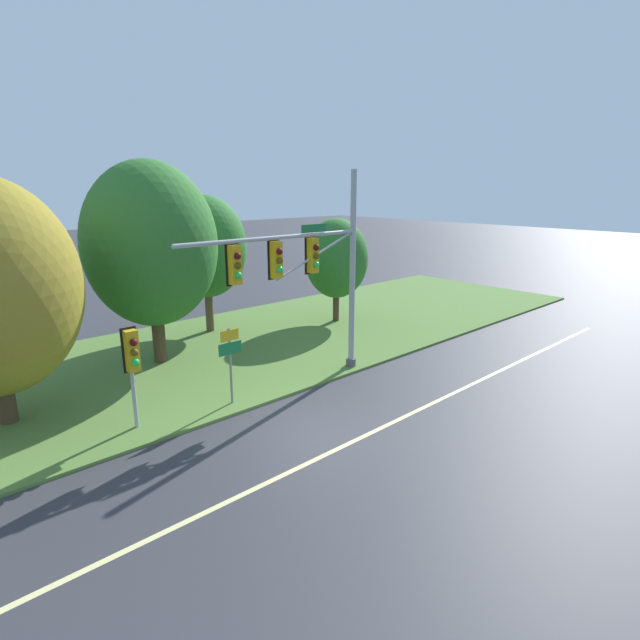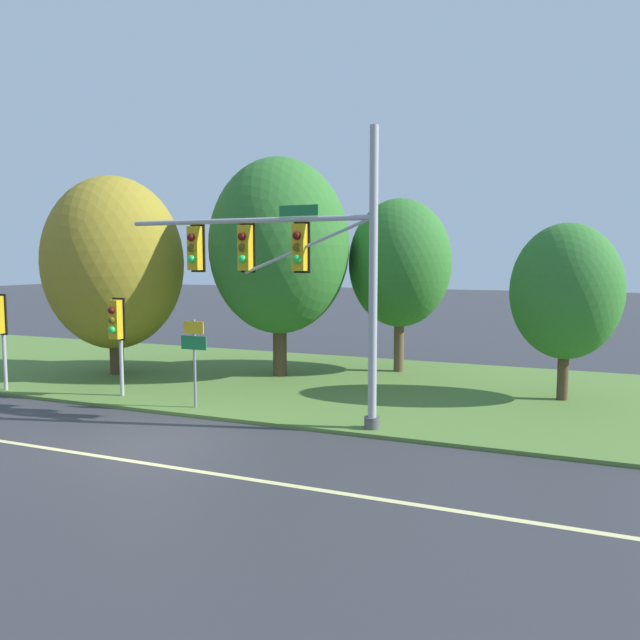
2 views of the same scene
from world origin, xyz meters
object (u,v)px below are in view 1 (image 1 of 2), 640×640
at_px(pedestrian_signal_further_along, 132,357).
at_px(tree_left_of_mast, 151,245).
at_px(route_sign_post, 230,354).
at_px(traffic_signal_mast, 309,266).
at_px(tree_mid_verge, 336,259).
at_px(tree_behind_signpost, 206,247).

xyz_separation_m(pedestrian_signal_further_along, tree_left_of_mast, (3.11, 5.17, 2.52)).
distance_m(pedestrian_signal_further_along, route_sign_post, 3.12).
height_order(traffic_signal_mast, route_sign_post, traffic_signal_mast).
distance_m(tree_left_of_mast, tree_mid_verge, 9.92).
bearing_deg(traffic_signal_mast, tree_mid_verge, 39.21).
relative_size(tree_left_of_mast, tree_behind_signpost, 1.21).
bearing_deg(route_sign_post, tree_left_of_mast, 89.40).
bearing_deg(tree_mid_verge, pedestrian_signal_further_along, -159.18).
bearing_deg(traffic_signal_mast, route_sign_post, 176.73).
height_order(route_sign_post, tree_behind_signpost, tree_behind_signpost).
bearing_deg(tree_mid_verge, tree_left_of_mast, 178.52).
xyz_separation_m(route_sign_post, tree_left_of_mast, (0.06, 5.47, 3.07)).
xyz_separation_m(tree_behind_signpost, tree_mid_verge, (5.97, -2.84, -0.83)).
bearing_deg(route_sign_post, tree_behind_signpost, 64.20).
distance_m(tree_behind_signpost, tree_mid_verge, 6.66).
bearing_deg(pedestrian_signal_further_along, route_sign_post, -5.69).
bearing_deg(tree_behind_signpost, tree_mid_verge, -25.39).
xyz_separation_m(tree_left_of_mast, tree_mid_verge, (9.81, -0.25, -1.44)).
bearing_deg(tree_left_of_mast, pedestrian_signal_further_along, -121.07).
xyz_separation_m(route_sign_post, tree_mid_verge, (9.87, 5.22, 1.63)).
bearing_deg(tree_left_of_mast, tree_behind_signpost, 33.94).
bearing_deg(tree_mid_verge, route_sign_post, -152.13).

